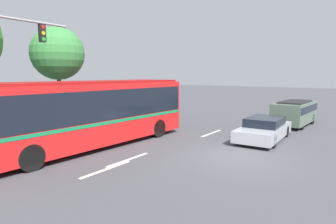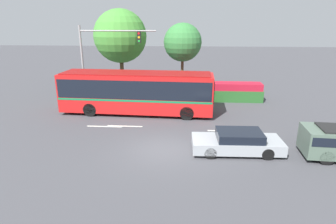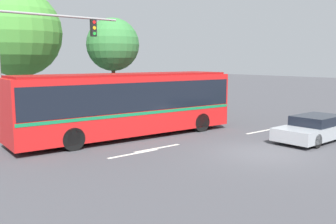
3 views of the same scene
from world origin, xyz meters
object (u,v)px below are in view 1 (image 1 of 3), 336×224
Objects in this scene: suv_left_lane at (295,111)px; city_bus at (86,110)px; street_tree_centre at (58,54)px; sedan_foreground at (264,129)px.

city_bus is at bearing -25.40° from suv_left_lane.
street_tree_centre reaches higher than suv_left_lane.
city_bus reaches higher than sedan_foreground.
street_tree_centre is at bearing 66.91° from city_bus.
sedan_foreground is 5.63m from suv_left_lane.
city_bus is 1.73× the size of street_tree_centre.
street_tree_centre is (-8.87, 13.61, 3.91)m from suv_left_lane.
sedan_foreground is at bearing -0.21° from suv_left_lane.
sedan_foreground is 14.30m from street_tree_centre.
street_tree_centre is at bearing -53.28° from suv_left_lane.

